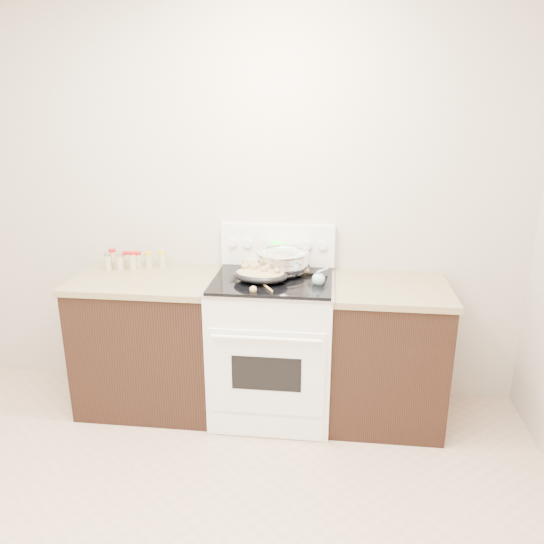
# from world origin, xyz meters

# --- Properties ---
(room_shell) EXTENTS (4.10, 3.60, 2.75)m
(room_shell) POSITION_xyz_m (0.00, 0.00, 1.70)
(room_shell) COLOR beige
(room_shell) RESTS_ON ground
(counter_left) EXTENTS (0.93, 0.67, 0.92)m
(counter_left) POSITION_xyz_m (-0.48, 1.43, 0.46)
(counter_left) COLOR black
(counter_left) RESTS_ON ground
(counter_right) EXTENTS (0.73, 0.67, 0.92)m
(counter_right) POSITION_xyz_m (1.08, 1.43, 0.46)
(counter_right) COLOR black
(counter_right) RESTS_ON ground
(kitchen_range) EXTENTS (0.78, 0.73, 1.22)m
(kitchen_range) POSITION_xyz_m (0.35, 1.42, 0.49)
(kitchen_range) COLOR white
(kitchen_range) RESTS_ON ground
(mixing_bowl) EXTENTS (0.41, 0.41, 0.20)m
(mixing_bowl) POSITION_xyz_m (0.40, 1.51, 1.02)
(mixing_bowl) COLOR silver
(mixing_bowl) RESTS_ON kitchen_range
(roasting_pan) EXTENTS (0.37, 0.29, 0.11)m
(roasting_pan) POSITION_xyz_m (0.28, 1.34, 0.99)
(roasting_pan) COLOR black
(roasting_pan) RESTS_ON kitchen_range
(baking_sheet) EXTENTS (0.50, 0.39, 0.06)m
(baking_sheet) POSITION_xyz_m (0.36, 1.60, 0.96)
(baking_sheet) COLOR black
(baking_sheet) RESTS_ON kitchen_range
(wooden_spoon) EXTENTS (0.14, 0.22, 0.04)m
(wooden_spoon) POSITION_xyz_m (0.28, 1.19, 0.95)
(wooden_spoon) COLOR tan
(wooden_spoon) RESTS_ON kitchen_range
(blue_ladle) EXTENTS (0.10, 0.27, 0.10)m
(blue_ladle) POSITION_xyz_m (0.64, 1.35, 0.98)
(blue_ladle) COLOR #83B7C4
(blue_ladle) RESTS_ON kitchen_range
(spice_jars) EXTENTS (0.40, 0.14, 0.13)m
(spice_jars) POSITION_xyz_m (-0.64, 1.59, 0.98)
(spice_jars) COLOR #BFB28C
(spice_jars) RESTS_ON counter_left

